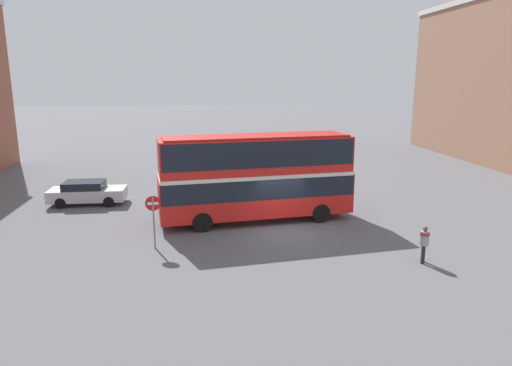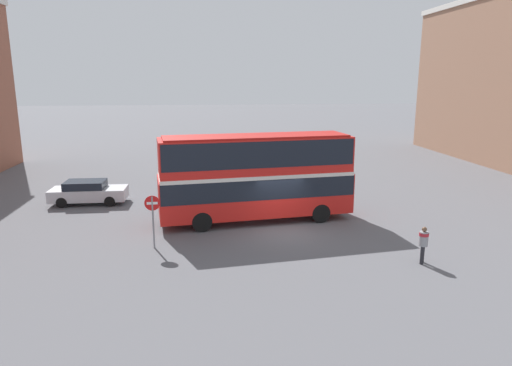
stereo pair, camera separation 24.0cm
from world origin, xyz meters
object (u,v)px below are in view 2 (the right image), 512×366
at_px(double_decker_bus, 256,173).
at_px(parked_car_kerb_near, 88,192).
at_px(no_entry_sign, 153,212).
at_px(parked_car_kerb_far, 213,172).
at_px(pedestrian_foreground, 423,241).

distance_m(double_decker_bus, parked_car_kerb_near, 11.14).
xyz_separation_m(double_decker_bus, no_entry_sign, (-5.10, -3.61, -0.99)).
bearing_deg(double_decker_bus, parked_car_kerb_far, 94.68).
relative_size(pedestrian_foreground, no_entry_sign, 0.65).
bearing_deg(pedestrian_foreground, parked_car_kerb_far, -30.38).
distance_m(parked_car_kerb_near, no_entry_sign, 9.61).
height_order(pedestrian_foreground, parked_car_kerb_far, pedestrian_foreground).
xyz_separation_m(double_decker_bus, pedestrian_foreground, (6.27, -6.67, -1.71)).
bearing_deg(double_decker_bus, no_entry_sign, -152.03).
height_order(parked_car_kerb_near, parked_car_kerb_far, parked_car_kerb_far).
bearing_deg(parked_car_kerb_far, no_entry_sign, -113.33).
distance_m(pedestrian_foreground, parked_car_kerb_far, 18.66).
distance_m(double_decker_bus, no_entry_sign, 6.32).
bearing_deg(parked_car_kerb_near, no_entry_sign, -59.04).
bearing_deg(pedestrian_foreground, no_entry_sign, 17.80).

